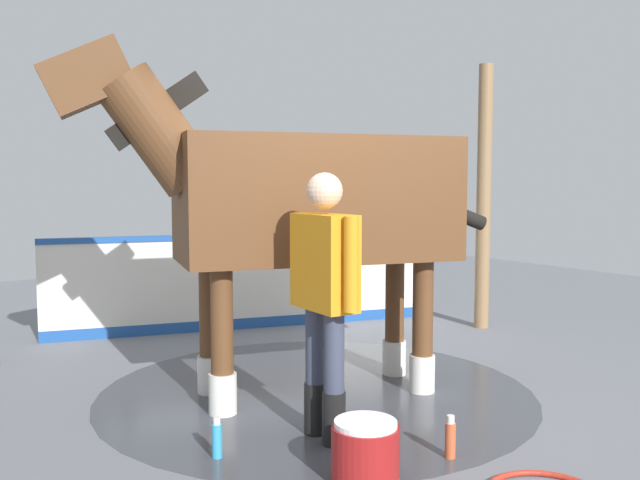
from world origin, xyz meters
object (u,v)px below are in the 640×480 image
(horse, at_px, (301,202))
(bottle_spray, at_px, (450,439))
(wash_bucket, at_px, (365,452))
(handler, at_px, (324,287))
(bottle_shampoo, at_px, (217,439))

(horse, height_order, bottle_spray, horse)
(bottle_spray, bearing_deg, wash_bucket, -92.53)
(handler, xyz_separation_m, bottle_shampoo, (-0.11, -0.70, -0.87))
(wash_bucket, relative_size, bottle_spray, 1.44)
(horse, xyz_separation_m, bottle_spray, (1.54, 0.06, -1.38))
(horse, xyz_separation_m, bottle_shampoo, (0.75, -1.09, -1.38))
(wash_bucket, height_order, bottle_spray, wash_bucket)
(bottle_spray, bearing_deg, handler, -146.45)
(handler, bearing_deg, wash_bucket, -102.56)
(handler, relative_size, wash_bucket, 4.52)
(wash_bucket, bearing_deg, handler, 164.84)
(bottle_shampoo, bearing_deg, handler, 80.74)
(wash_bucket, height_order, bottle_shampoo, wash_bucket)
(handler, bearing_deg, horse, 68.57)
(horse, distance_m, bottle_spray, 2.07)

